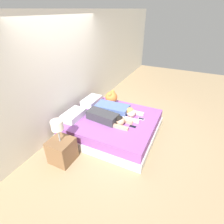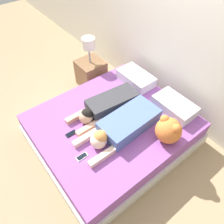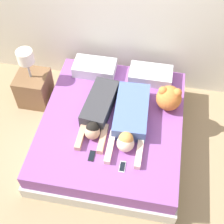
{
  "view_description": "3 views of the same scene",
  "coord_description": "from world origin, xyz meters",
  "px_view_note": "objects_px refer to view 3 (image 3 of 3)",
  "views": [
    {
      "loc": [
        -3.07,
        -1.48,
        2.6
      ],
      "look_at": [
        0.0,
        0.0,
        0.58
      ],
      "focal_mm": 28.0,
      "sensor_mm": 36.0,
      "label": 1
    },
    {
      "loc": [
        1.5,
        -1.18,
        2.64
      ],
      "look_at": [
        0.0,
        0.0,
        0.58
      ],
      "focal_mm": 35.0,
      "sensor_mm": 36.0,
      "label": 2
    },
    {
      "loc": [
        0.42,
        -2.29,
        3.53
      ],
      "look_at": [
        0.0,
        0.0,
        0.58
      ],
      "focal_mm": 50.0,
      "sensor_mm": 36.0,
      "label": 3
    }
  ],
  "objects_px": {
    "nightstand": "(34,86)",
    "pillow_head_right": "(151,75)",
    "person_right": "(130,118)",
    "plush_toy": "(169,98)",
    "cell_phone_right": "(122,167)",
    "pillow_head_left": "(95,68)",
    "bed": "(112,130)",
    "person_left": "(98,110)",
    "cell_phone_left": "(92,156)"
  },
  "relations": [
    {
      "from": "nightstand",
      "to": "pillow_head_right",
      "type": "bearing_deg",
      "value": 10.57
    },
    {
      "from": "person_right",
      "to": "plush_toy",
      "type": "distance_m",
      "value": 0.56
    },
    {
      "from": "person_right",
      "to": "cell_phone_right",
      "type": "distance_m",
      "value": 0.63
    },
    {
      "from": "cell_phone_right",
      "to": "nightstand",
      "type": "xyz_separation_m",
      "value": [
        -1.46,
        1.11,
        -0.14
      ]
    },
    {
      "from": "pillow_head_left",
      "to": "cell_phone_right",
      "type": "distance_m",
      "value": 1.55
    },
    {
      "from": "pillow_head_right",
      "to": "nightstand",
      "type": "xyz_separation_m",
      "value": [
        -1.61,
        -0.3,
        -0.21
      ]
    },
    {
      "from": "person_right",
      "to": "cell_phone_right",
      "type": "xyz_separation_m",
      "value": [
        0.01,
        -0.62,
        -0.09
      ]
    },
    {
      "from": "bed",
      "to": "person_left",
      "type": "distance_m",
      "value": 0.36
    },
    {
      "from": "person_left",
      "to": "plush_toy",
      "type": "height_order",
      "value": "plush_toy"
    },
    {
      "from": "person_left",
      "to": "bed",
      "type": "bearing_deg",
      "value": -11.75
    },
    {
      "from": "person_right",
      "to": "nightstand",
      "type": "xyz_separation_m",
      "value": [
        -1.45,
        0.49,
        -0.23
      ]
    },
    {
      "from": "pillow_head_right",
      "to": "cell_phone_left",
      "type": "xyz_separation_m",
      "value": [
        -0.52,
        -1.34,
        -0.07
      ]
    },
    {
      "from": "pillow_head_left",
      "to": "plush_toy",
      "type": "distance_m",
      "value": 1.14
    },
    {
      "from": "bed",
      "to": "pillow_head_left",
      "type": "relative_size",
      "value": 3.51
    },
    {
      "from": "cell_phone_left",
      "to": "person_right",
      "type": "bearing_deg",
      "value": 56.85
    },
    {
      "from": "pillow_head_right",
      "to": "person_left",
      "type": "height_order",
      "value": "person_left"
    },
    {
      "from": "bed",
      "to": "plush_toy",
      "type": "relative_size",
      "value": 6.05
    },
    {
      "from": "cell_phone_right",
      "to": "bed",
      "type": "bearing_deg",
      "value": 110.38
    },
    {
      "from": "person_right",
      "to": "cell_phone_right",
      "type": "height_order",
      "value": "person_right"
    },
    {
      "from": "bed",
      "to": "cell_phone_right",
      "type": "height_order",
      "value": "cell_phone_right"
    },
    {
      "from": "pillow_head_left",
      "to": "nightstand",
      "type": "bearing_deg",
      "value": -160.11
    },
    {
      "from": "plush_toy",
      "to": "cell_phone_left",
      "type": "bearing_deg",
      "value": -131.45
    },
    {
      "from": "pillow_head_right",
      "to": "plush_toy",
      "type": "height_order",
      "value": "plush_toy"
    },
    {
      "from": "person_left",
      "to": "nightstand",
      "type": "xyz_separation_m",
      "value": [
        -1.04,
        0.45,
        -0.23
      ]
    },
    {
      "from": "person_right",
      "to": "cell_phone_right",
      "type": "relative_size",
      "value": 8.16
    },
    {
      "from": "pillow_head_right",
      "to": "cell_phone_right",
      "type": "height_order",
      "value": "pillow_head_right"
    },
    {
      "from": "pillow_head_right",
      "to": "nightstand",
      "type": "distance_m",
      "value": 1.65
    },
    {
      "from": "pillow_head_left",
      "to": "pillow_head_right",
      "type": "relative_size",
      "value": 1.0
    },
    {
      "from": "pillow_head_right",
      "to": "person_right",
      "type": "bearing_deg",
      "value": -101.71
    },
    {
      "from": "pillow_head_left",
      "to": "plush_toy",
      "type": "relative_size",
      "value": 1.72
    },
    {
      "from": "person_right",
      "to": "plush_toy",
      "type": "height_order",
      "value": "plush_toy"
    },
    {
      "from": "plush_toy",
      "to": "nightstand",
      "type": "distance_m",
      "value": 1.91
    },
    {
      "from": "person_left",
      "to": "cell_phone_right",
      "type": "bearing_deg",
      "value": -58.14
    },
    {
      "from": "pillow_head_right",
      "to": "cell_phone_left",
      "type": "height_order",
      "value": "pillow_head_right"
    },
    {
      "from": "person_right",
      "to": "pillow_head_right",
      "type": "bearing_deg",
      "value": 78.29
    },
    {
      "from": "person_right",
      "to": "cell_phone_left",
      "type": "bearing_deg",
      "value": -123.15
    },
    {
      "from": "cell_phone_right",
      "to": "nightstand",
      "type": "relative_size",
      "value": 0.15
    },
    {
      "from": "cell_phone_left",
      "to": "cell_phone_right",
      "type": "xyz_separation_m",
      "value": [
        0.37,
        -0.07,
        0.0
      ]
    },
    {
      "from": "pillow_head_left",
      "to": "pillow_head_right",
      "type": "xyz_separation_m",
      "value": [
        0.78,
        0.0,
        0.0
      ]
    },
    {
      "from": "pillow_head_left",
      "to": "person_right",
      "type": "height_order",
      "value": "person_right"
    },
    {
      "from": "bed",
      "to": "person_left",
      "type": "relative_size",
      "value": 1.95
    },
    {
      "from": "pillow_head_left",
      "to": "person_left",
      "type": "relative_size",
      "value": 0.56
    },
    {
      "from": "pillow_head_right",
      "to": "pillow_head_left",
      "type": "bearing_deg",
      "value": 180.0
    },
    {
      "from": "cell_phone_left",
      "to": "nightstand",
      "type": "relative_size",
      "value": 0.15
    },
    {
      "from": "pillow_head_left",
      "to": "person_left",
      "type": "xyz_separation_m",
      "value": [
        0.21,
        -0.75,
        0.02
      ]
    },
    {
      "from": "bed",
      "to": "cell_phone_left",
      "type": "height_order",
      "value": "cell_phone_left"
    },
    {
      "from": "bed",
      "to": "pillow_head_left",
      "type": "xyz_separation_m",
      "value": [
        -0.39,
        0.78,
        0.3
      ]
    },
    {
      "from": "pillow_head_right",
      "to": "nightstand",
      "type": "height_order",
      "value": "nightstand"
    },
    {
      "from": "bed",
      "to": "pillow_head_right",
      "type": "height_order",
      "value": "pillow_head_right"
    },
    {
      "from": "cell_phone_right",
      "to": "plush_toy",
      "type": "height_order",
      "value": "plush_toy"
    }
  ]
}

